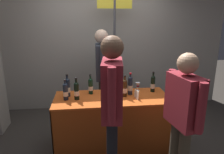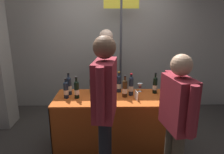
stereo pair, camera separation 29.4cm
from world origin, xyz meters
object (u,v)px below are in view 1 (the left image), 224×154
(wine_glass_mid, at_px, (138,85))
(booth_signpost, at_px, (115,42))
(featured_wine_bottle, at_px, (76,90))
(display_bottle_0, at_px, (125,88))
(taster_foreground_right, at_px, (112,99))
(vendor_presenter, at_px, (102,68))
(tasting_table, at_px, (112,113))
(wine_glass_near_vendor, at_px, (104,88))

(wine_glass_mid, distance_m, booth_signpost, 1.10)
(featured_wine_bottle, bearing_deg, display_bottle_0, 3.14)
(display_bottle_0, distance_m, taster_foreground_right, 0.80)
(display_bottle_0, xyz_separation_m, vendor_presenter, (-0.27, 0.77, 0.11))
(featured_wine_bottle, xyz_separation_m, vendor_presenter, (0.41, 0.81, 0.11))
(tasting_table, xyz_separation_m, wine_glass_near_vendor, (-0.09, 0.17, 0.34))
(tasting_table, bearing_deg, vendor_presenter, 96.33)
(featured_wine_bottle, distance_m, vendor_presenter, 0.91)
(tasting_table, distance_m, display_bottle_0, 0.42)
(wine_glass_mid, height_order, booth_signpost, booth_signpost)
(taster_foreground_right, bearing_deg, wine_glass_near_vendor, 7.90)
(tasting_table, relative_size, wine_glass_near_vendor, 13.23)
(taster_foreground_right, bearing_deg, featured_wine_bottle, 37.72)
(wine_glass_near_vendor, height_order, taster_foreground_right, taster_foreground_right)
(wine_glass_near_vendor, distance_m, vendor_presenter, 0.63)
(featured_wine_bottle, bearing_deg, taster_foreground_right, -59.79)
(taster_foreground_right, bearing_deg, display_bottle_0, -12.63)
(wine_glass_mid, bearing_deg, tasting_table, -152.14)
(wine_glass_mid, bearing_deg, vendor_presenter, 133.50)
(wine_glass_mid, xyz_separation_m, taster_foreground_right, (-0.52, -0.96, 0.17))
(tasting_table, xyz_separation_m, featured_wine_bottle, (-0.50, -0.03, 0.38))
(display_bottle_0, xyz_separation_m, wine_glass_near_vendor, (-0.28, 0.16, -0.04))
(wine_glass_near_vendor, xyz_separation_m, vendor_presenter, (0.01, 0.61, 0.15))
(display_bottle_0, height_order, wine_glass_near_vendor, display_bottle_0)
(booth_signpost, bearing_deg, wine_glass_mid, -74.74)
(wine_glass_mid, bearing_deg, booth_signpost, 105.26)
(tasting_table, relative_size, vendor_presenter, 0.97)
(display_bottle_0, relative_size, vendor_presenter, 0.19)
(taster_foreground_right, bearing_deg, tasting_table, 0.71)
(tasting_table, height_order, wine_glass_mid, wine_glass_mid)
(featured_wine_bottle, xyz_separation_m, display_bottle_0, (0.68, 0.04, 0.00))
(wine_glass_near_vendor, relative_size, taster_foreground_right, 0.07)
(display_bottle_0, height_order, booth_signpost, booth_signpost)
(vendor_presenter, bearing_deg, featured_wine_bottle, -25.47)
(featured_wine_bottle, bearing_deg, wine_glass_mid, 15.51)
(featured_wine_bottle, relative_size, vendor_presenter, 0.19)
(wine_glass_near_vendor, height_order, wine_glass_mid, wine_glass_mid)
(wine_glass_mid, bearing_deg, featured_wine_bottle, -164.49)
(wine_glass_near_vendor, bearing_deg, featured_wine_bottle, -154.31)
(display_bottle_0, distance_m, booth_signpost, 1.24)
(vendor_presenter, bearing_deg, wine_glass_mid, 45.12)
(wine_glass_mid, height_order, vendor_presenter, vendor_presenter)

